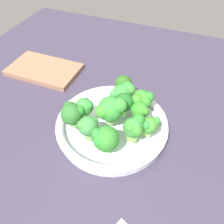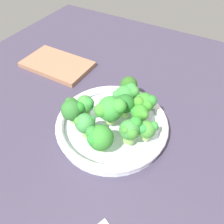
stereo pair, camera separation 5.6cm
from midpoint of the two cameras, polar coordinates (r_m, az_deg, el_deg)
name	(u,v)px [view 2 (the right image)]	position (r cm, az deg, el deg)	size (l,w,h in cm)	color
ground_plane	(115,141)	(60.81, 3.39, -7.26)	(130.00, 130.00, 2.50)	#3C364A
bowl	(112,125)	(60.03, 2.69, -3.36)	(29.06, 29.06, 3.75)	white
broccoli_floret_0	(144,103)	(58.78, 10.76, 2.06)	(5.76, 5.84, 6.08)	#85BB4D
broccoli_floret_1	(73,109)	(55.90, -6.93, 0.62)	(5.65, 5.58, 6.77)	#91D669
broccoli_floret_2	(130,130)	(51.87, 7.68, -4.65)	(4.90, 5.00, 6.52)	#8AC759
broccoli_floret_3	(87,104)	(56.93, -3.48, 1.85)	(4.77, 4.47, 6.50)	#79BE4C
broccoli_floret_4	(129,86)	(63.91, 6.73, 6.38)	(4.78, 5.39, 5.69)	#7FC250
broccoli_floret_5	(126,104)	(56.91, 6.22, 1.86)	(5.24, 4.80, 6.73)	#8ECF58
broccoli_floret_6	(110,109)	(54.77, 2.50, 0.53)	(7.46, 6.88, 7.98)	#93C063
broccoli_floret_7	(85,124)	(52.55, -3.61, -3.07)	(4.67, 4.75, 6.50)	#8FC45C
broccoli_floret_8	(100,138)	(50.33, 0.12, -6.62)	(6.34, 5.88, 6.47)	#86C668
broccoli_floret_9	(147,129)	(53.62, 11.70, -4.43)	(4.36, 4.82, 5.16)	#95C764
broccoli_floret_10	(140,113)	(55.99, 9.81, -0.51)	(4.71, 4.28, 5.80)	#8ECC5F
broccoli_floret_11	(126,94)	(60.49, 6.14, 4.29)	(5.79, 6.08, 6.29)	#8CD058
cutting_board	(57,64)	(84.45, -11.56, 11.40)	(23.72, 14.27, 1.60)	#9A6B4F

